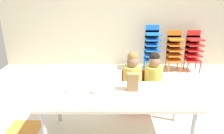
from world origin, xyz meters
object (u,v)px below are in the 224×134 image
object	(u,v)px
kid_chair_orange_stack	(174,49)
donut_powdered_on_plate	(70,90)
kid_chair_red_stack	(193,49)
craft_table	(118,98)
paper_plate_near_edge	(70,92)
seated_child_near_camera	(132,76)
kid_chair_blue_stack	(152,46)
paper_plate_center_table	(119,101)
paper_bag_brown	(133,82)
donut_powdered_loose	(95,91)
seated_child_middle_seat	(153,76)

from	to	relation	value
kid_chair_orange_stack	donut_powdered_on_plate	size ratio (longest dim) A/B	7.91
kid_chair_orange_stack	kid_chair_red_stack	xyz separation A→B (m)	(0.43, 0.00, 0.00)
craft_table	kid_chair_red_stack	distance (m)	2.95
kid_chair_red_stack	paper_plate_near_edge	bearing A→B (deg)	-135.47
seated_child_near_camera	paper_plate_near_edge	xyz separation A→B (m)	(-0.80, -0.56, 0.02)
kid_chair_blue_stack	paper_plate_center_table	distance (m)	2.67
paper_bag_brown	donut_powdered_on_plate	size ratio (longest dim) A/B	1.89
kid_chair_orange_stack	kid_chair_blue_stack	bearing A→B (deg)	179.98
paper_bag_brown	paper_plate_near_edge	bearing A→B (deg)	-175.46
kid_chair_orange_stack	paper_plate_center_table	distance (m)	2.87
paper_plate_near_edge	donut_powdered_loose	world-z (taller)	donut_powdered_loose
paper_plate_near_edge	donut_powdered_on_plate	bearing A→B (deg)	0.00
seated_child_middle_seat	paper_plate_near_edge	bearing A→B (deg)	-153.26
kid_chair_blue_stack	donut_powdered_on_plate	distance (m)	2.71
kid_chair_red_stack	paper_plate_center_table	xyz separation A→B (m)	(-1.77, -2.53, 0.06)
paper_plate_center_table	paper_plate_near_edge	bearing A→B (deg)	159.27
kid_chair_red_stack	paper_bag_brown	size ratio (longest dim) A/B	4.18
kid_chair_blue_stack	donut_powdered_loose	world-z (taller)	kid_chair_blue_stack
kid_chair_blue_stack	paper_bag_brown	size ratio (longest dim) A/B	4.73
paper_bag_brown	kid_chair_blue_stack	bearing A→B (deg)	73.82
paper_plate_near_edge	kid_chair_red_stack	bearing A→B (deg)	44.53
kid_chair_orange_stack	paper_plate_near_edge	distance (m)	3.01
paper_bag_brown	paper_plate_center_table	distance (m)	0.35
paper_plate_near_edge	paper_plate_center_table	distance (m)	0.62
seated_child_near_camera	donut_powdered_on_plate	world-z (taller)	seated_child_near_camera
paper_plate_center_table	kid_chair_red_stack	bearing A→B (deg)	55.10
seated_child_middle_seat	paper_plate_center_table	bearing A→B (deg)	-123.93
kid_chair_orange_stack	donut_powdered_loose	bearing A→B (deg)	-124.91
paper_plate_near_edge	donut_powdered_loose	size ratio (longest dim) A/B	1.62
seated_child_middle_seat	donut_powdered_on_plate	world-z (taller)	seated_child_middle_seat
paper_bag_brown	paper_plate_near_edge	xyz separation A→B (m)	(-0.76, -0.06, -0.11)
donut_powdered_loose	paper_bag_brown	bearing A→B (deg)	7.89
seated_child_near_camera	donut_powdered_on_plate	xyz separation A→B (m)	(-0.80, -0.56, 0.05)
seated_child_near_camera	donut_powdered_loose	distance (m)	0.75
kid_chair_orange_stack	paper_plate_near_edge	xyz separation A→B (m)	(-1.92, -2.31, 0.06)
seated_child_near_camera	paper_plate_center_table	size ratio (longest dim) A/B	5.10
seated_child_near_camera	paper_plate_near_edge	bearing A→B (deg)	-145.07
kid_chair_orange_stack	paper_plate_center_table	xyz separation A→B (m)	(-1.34, -2.53, 0.06)
craft_table	kid_chair_blue_stack	world-z (taller)	kid_chair_blue_stack
donut_powdered_on_plate	donut_powdered_loose	xyz separation A→B (m)	(0.30, -0.00, -0.01)
kid_chair_orange_stack	seated_child_middle_seat	bearing A→B (deg)	-114.85
kid_chair_blue_stack	kid_chair_red_stack	distance (m)	0.94
paper_bag_brown	paper_plate_center_table	bearing A→B (deg)	-121.61
kid_chair_orange_stack	paper_bag_brown	world-z (taller)	kid_chair_orange_stack
paper_plate_near_edge	seated_child_middle_seat	bearing A→B (deg)	26.74
seated_child_near_camera	paper_bag_brown	distance (m)	0.52
kid_chair_orange_stack	donut_powdered_on_plate	world-z (taller)	kid_chair_orange_stack
paper_plate_center_table	donut_powdered_loose	size ratio (longest dim) A/B	1.62
kid_chair_blue_stack	paper_bag_brown	bearing A→B (deg)	-106.18
kid_chair_blue_stack	donut_powdered_loose	xyz separation A→B (m)	(-1.11, -2.32, 0.01)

